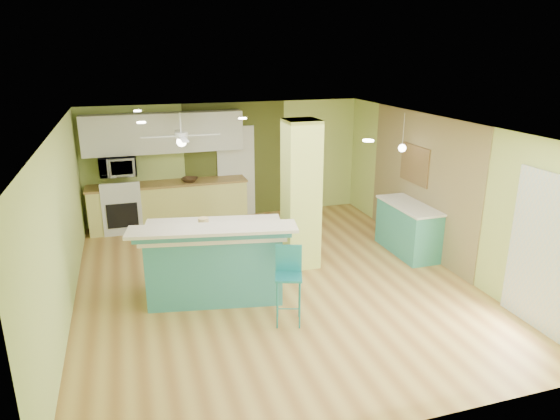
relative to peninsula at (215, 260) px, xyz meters
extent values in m
cube|color=#9E6C37|center=(0.95, 0.20, -0.58)|extent=(6.00, 7.00, 0.01)
cube|color=white|center=(0.95, 0.20, 1.93)|extent=(6.00, 7.00, 0.01)
cube|color=#BED270|center=(0.95, 3.70, 0.68)|extent=(6.00, 0.01, 2.50)
cube|color=#BED270|center=(0.95, -3.31, 0.68)|extent=(6.00, 0.01, 2.50)
cube|color=#BED270|center=(-2.05, 0.20, 0.68)|extent=(0.01, 7.00, 2.50)
cube|color=#BED270|center=(3.96, 0.20, 0.68)|extent=(0.01, 7.00, 2.50)
cube|color=olive|center=(3.94, 0.80, 0.68)|extent=(0.02, 3.40, 2.50)
cube|color=#484F1F|center=(1.15, 3.69, 0.68)|extent=(2.20, 0.02, 2.50)
cube|color=white|center=(1.15, 3.66, 0.43)|extent=(0.82, 0.05, 2.00)
cube|color=silver|center=(3.92, -2.10, 0.48)|extent=(0.04, 1.08, 2.10)
cube|color=#C5D362|center=(1.60, 0.70, 0.68)|extent=(0.55, 0.55, 2.50)
cube|color=#D6D270|center=(-0.35, 3.40, -0.12)|extent=(3.20, 0.60, 0.90)
cube|color=olive|center=(-0.35, 3.40, 0.35)|extent=(3.25, 0.63, 0.04)
cube|color=silver|center=(-1.30, 3.40, -0.12)|extent=(0.76, 0.64, 0.90)
cube|color=black|center=(-1.30, 3.07, -0.15)|extent=(0.59, 0.02, 0.50)
cube|color=silver|center=(-1.30, 3.10, 0.42)|extent=(0.76, 0.06, 0.18)
cube|color=silver|center=(-0.35, 3.52, 1.38)|extent=(3.20, 0.34, 0.80)
imported|color=silver|center=(-1.30, 3.40, 0.78)|extent=(0.70, 0.48, 0.39)
cylinder|color=white|center=(-0.15, 2.20, 1.73)|extent=(0.03, 0.03, 0.40)
cylinder|color=white|center=(-0.15, 2.20, 1.53)|extent=(0.24, 0.24, 0.10)
sphere|color=white|center=(-0.15, 2.20, 1.41)|extent=(0.18, 0.18, 0.18)
cylinder|color=white|center=(3.60, 0.95, 1.62)|extent=(0.01, 0.01, 0.62)
sphere|color=white|center=(3.60, 0.95, 1.31)|extent=(0.14, 0.14, 0.14)
cube|color=brown|center=(3.92, 1.00, 0.98)|extent=(0.03, 0.90, 0.70)
cube|color=teal|center=(0.00, 0.02, -0.06)|extent=(2.06, 1.29, 1.02)
cube|color=silver|center=(0.00, 0.02, 0.47)|extent=(2.19, 1.42, 0.06)
cube|color=teal|center=(-0.08, -0.42, 0.57)|extent=(2.16, 0.55, 0.15)
cube|color=silver|center=(-0.08, -0.42, 0.64)|extent=(2.36, 0.88, 0.05)
cylinder|color=teal|center=(0.61, -1.19, -0.24)|extent=(0.02, 0.02, 0.67)
cylinder|color=teal|center=(0.89, -1.28, -0.24)|extent=(0.02, 0.02, 0.67)
cylinder|color=teal|center=(0.70, -0.91, -0.24)|extent=(0.02, 0.02, 0.67)
cylinder|color=teal|center=(0.98, -1.00, -0.24)|extent=(0.02, 0.02, 0.67)
cube|color=teal|center=(0.79, -1.10, 0.11)|extent=(0.45, 0.45, 0.03)
cube|color=teal|center=(0.84, -0.94, 0.32)|extent=(0.35, 0.14, 0.37)
cube|color=teal|center=(3.65, 0.63, -0.13)|extent=(0.57, 1.37, 0.88)
cube|color=white|center=(3.65, 0.63, 0.33)|extent=(0.61, 1.43, 0.04)
imported|color=#3C2918|center=(0.09, 3.33, 0.41)|extent=(0.45, 0.45, 0.08)
cylinder|color=gold|center=(-0.13, 0.06, 0.58)|extent=(0.15, 0.15, 0.16)
camera|label=1|loc=(-1.11, -6.81, 2.98)|focal=32.00mm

